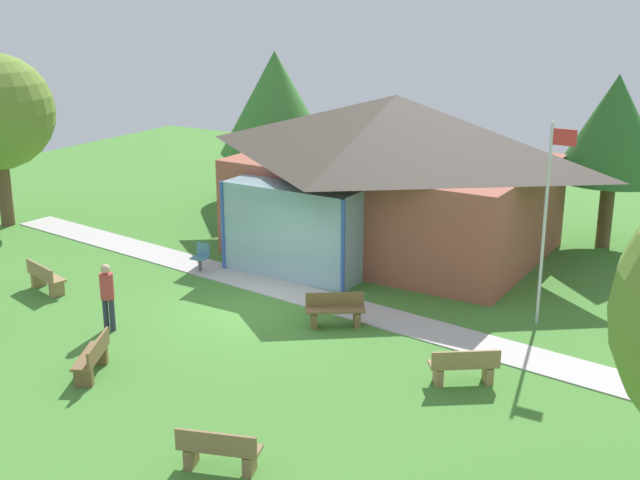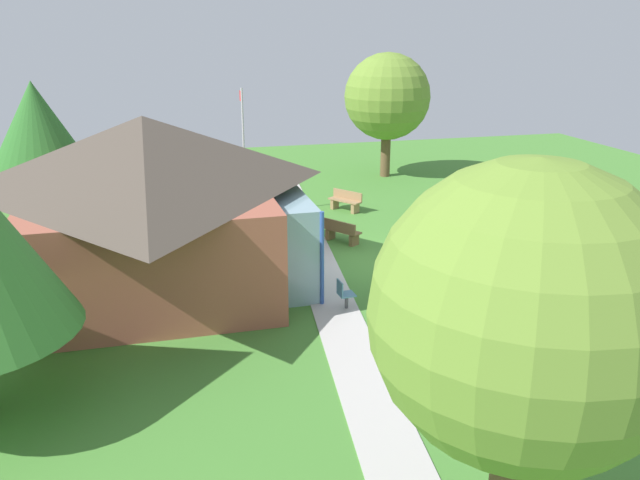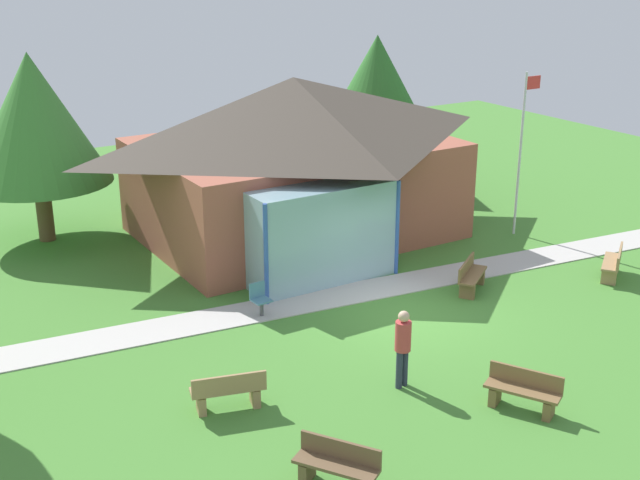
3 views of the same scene
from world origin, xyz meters
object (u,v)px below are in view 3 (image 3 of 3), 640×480
Objects in this scene: bench_front_center at (523,392)px; visitor_strolling_lawn at (403,343)px; flagpole at (522,146)px; bench_front_left at (337,467)px; pavilion at (295,156)px; patio_chair_west at (260,300)px; tree_behind_pavilion_right at (377,81)px; bench_mid_right at (613,264)px; bench_rear_near_path at (471,277)px; bench_mid_left at (228,392)px; tree_behind_pavilion_left at (34,119)px.

bench_front_center is 2.59m from visitor_strolling_lawn.
flagpole reaches higher than bench_front_left.
pavilion is 6.82× the size of bench_front_left.
flagpole is 2.98× the size of visitor_strolling_lawn.
pavilion is at bearing -132.10° from patio_chair_west.
tree_behind_pavilion_right is (8.89, 13.60, 2.91)m from visitor_strolling_lawn.
visitor_strolling_lawn is at bearing -107.26° from pavilion.
bench_mid_right is at bearing 159.33° from patio_chair_west.
bench_rear_near_path is 1.72× the size of patio_chair_west.
bench_mid_left is (-5.03, 3.09, 0.00)m from bench_front_center.
patio_chair_west reaches higher than bench_mid_left.
pavilion is 6.92× the size of bench_mid_right.
patio_chair_west is at bearing -50.26° from bench_rear_near_path.
pavilion is 11.87× the size of patio_chair_west.
bench_rear_near_path is 0.85× the size of visitor_strolling_lawn.
bench_mid_left and bench_rear_near_path have the same top height.
pavilion is at bearing 149.28° from flagpole.
tree_behind_pavilion_left is (-5.45, 15.34, 3.45)m from bench_front_center.
patio_chair_west is at bearing -70.42° from tree_behind_pavilion_left.
flagpole is at bearing -72.10° from bench_front_center.
bench_mid_left is 3.73m from visitor_strolling_lawn.
bench_front_left is 0.27× the size of tree_behind_pavilion_right.
bench_mid_left is at bearing -127.27° from pavilion.
tree_behind_pavilion_left is at bearing -84.40° from bench_rear_near_path.
tree_behind_pavilion_right reaches higher than patio_chair_west.
tree_behind_pavilion_left is at bearing -9.26° from bench_front_center.
bench_mid_right is at bearing -90.81° from tree_behind_pavilion_right.
flagpole reaches higher than patio_chair_west.
bench_front_left is 3.80m from visitor_strolling_lawn.
visitor_strolling_lawn is (-2.99, -9.63, -1.58)m from pavilion.
flagpole is 0.89× the size of tree_behind_pavilion_left.
tree_behind_pavilion_left reaches higher than pavilion.
bench_front_left is at bearing -86.67° from tree_behind_pavilion_left.
flagpole is 13.75m from bench_mid_left.
bench_mid_right is at bearing -94.80° from flagpole.
tree_behind_pavilion_left is at bearing 102.03° from bench_mid_right.
patio_chair_west is 0.49× the size of visitor_strolling_lawn.
bench_mid_left is 4.50m from patio_chair_west.
bench_mid_left is at bearing 147.78° from bench_mid_right.
bench_rear_near_path is at bearing -111.88° from tree_behind_pavilion_right.
visitor_strolling_lawn is at bearing 7.96° from bench_front_center.
flagpole is at bearing -88.60° from tree_behind_pavilion_right.
visitor_strolling_lawn reaches higher than patio_chair_west.
bench_rear_near_path is at bearing 29.61° from bench_mid_left.
bench_mid_left is at bearing -134.70° from tree_behind_pavilion_right.
bench_rear_near_path is (3.19, 5.20, 0.00)m from bench_front_center.
pavilion is 10.97m from bench_mid_left.
bench_front_left is 3.31m from bench_mid_left.
visitor_strolling_lawn is (-9.07, -6.01, -1.85)m from flagpole.
bench_rear_near_path is at bearing 125.50° from bench_mid_right.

